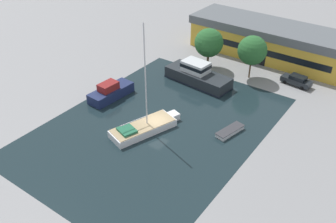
{
  "coord_description": "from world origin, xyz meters",
  "views": [
    {
      "loc": [
        24.38,
        -31.4,
        28.03
      ],
      "look_at": [
        0.0,
        2.59,
        1.0
      ],
      "focal_mm": 40.0,
      "sensor_mm": 36.0,
      "label": 1
    }
  ],
  "objects_px": {
    "parked_car": "(297,80)",
    "cabin_boat": "(111,92)",
    "quay_tree_by_water": "(209,43)",
    "sailboat_moored": "(144,127)",
    "motor_cruiser": "(197,75)",
    "small_dinghy": "(230,131)",
    "quay_tree_near_building": "(252,50)",
    "warehouse_building": "(271,40)"
  },
  "relations": [
    {
      "from": "parked_car",
      "to": "small_dinghy",
      "type": "bearing_deg",
      "value": 179.16
    },
    {
      "from": "warehouse_building",
      "to": "parked_car",
      "type": "distance_m",
      "value": 11.17
    },
    {
      "from": "parked_car",
      "to": "sailboat_moored",
      "type": "bearing_deg",
      "value": 160.76
    },
    {
      "from": "warehouse_building",
      "to": "quay_tree_by_water",
      "type": "bearing_deg",
      "value": -120.94
    },
    {
      "from": "motor_cruiser",
      "to": "cabin_boat",
      "type": "xyz_separation_m",
      "value": [
        -7.8,
        -11.3,
        -0.31
      ]
    },
    {
      "from": "sailboat_moored",
      "to": "small_dinghy",
      "type": "distance_m",
      "value": 10.9
    },
    {
      "from": "quay_tree_by_water",
      "to": "motor_cruiser",
      "type": "bearing_deg",
      "value": -75.68
    },
    {
      "from": "sailboat_moored",
      "to": "motor_cruiser",
      "type": "bearing_deg",
      "value": 113.75
    },
    {
      "from": "small_dinghy",
      "to": "parked_car",
      "type": "bearing_deg",
      "value": -85.12
    },
    {
      "from": "sailboat_moored",
      "to": "small_dinghy",
      "type": "bearing_deg",
      "value": 51.78
    },
    {
      "from": "small_dinghy",
      "to": "cabin_boat",
      "type": "distance_m",
      "value": 18.45
    },
    {
      "from": "parked_car",
      "to": "cabin_boat",
      "type": "height_order",
      "value": "cabin_boat"
    },
    {
      "from": "motor_cruiser",
      "to": "small_dinghy",
      "type": "relative_size",
      "value": 2.49
    },
    {
      "from": "quay_tree_near_building",
      "to": "sailboat_moored",
      "type": "bearing_deg",
      "value": -101.84
    },
    {
      "from": "quay_tree_by_water",
      "to": "sailboat_moored",
      "type": "xyz_separation_m",
      "value": [
        2.82,
        -20.58,
        -3.8
      ]
    },
    {
      "from": "sailboat_moored",
      "to": "motor_cruiser",
      "type": "relative_size",
      "value": 1.3
    },
    {
      "from": "quay_tree_by_water",
      "to": "warehouse_building",
      "type": "bearing_deg",
      "value": 57.83
    },
    {
      "from": "warehouse_building",
      "to": "quay_tree_near_building",
      "type": "relative_size",
      "value": 4.17
    },
    {
      "from": "parked_car",
      "to": "cabin_boat",
      "type": "distance_m",
      "value": 28.45
    },
    {
      "from": "quay_tree_near_building",
      "to": "parked_car",
      "type": "bearing_deg",
      "value": 15.31
    },
    {
      "from": "warehouse_building",
      "to": "small_dinghy",
      "type": "bearing_deg",
      "value": -76.65
    },
    {
      "from": "parked_car",
      "to": "small_dinghy",
      "type": "height_order",
      "value": "parked_car"
    },
    {
      "from": "motor_cruiser",
      "to": "parked_car",
      "type": "bearing_deg",
      "value": -51.93
    },
    {
      "from": "quay_tree_near_building",
      "to": "cabin_boat",
      "type": "distance_m",
      "value": 22.6
    },
    {
      "from": "quay_tree_by_water",
      "to": "motor_cruiser",
      "type": "height_order",
      "value": "quay_tree_by_water"
    },
    {
      "from": "quay_tree_near_building",
      "to": "parked_car",
      "type": "xyz_separation_m",
      "value": [
        7.03,
        1.92,
        -3.86
      ]
    },
    {
      "from": "quay_tree_near_building",
      "to": "cabin_boat",
      "type": "bearing_deg",
      "value": -127.83
    },
    {
      "from": "sailboat_moored",
      "to": "warehouse_building",
      "type": "bearing_deg",
      "value": 101.57
    },
    {
      "from": "sailboat_moored",
      "to": "cabin_boat",
      "type": "relative_size",
      "value": 1.98
    },
    {
      "from": "small_dinghy",
      "to": "cabin_boat",
      "type": "bearing_deg",
      "value": 19.84
    },
    {
      "from": "sailboat_moored",
      "to": "quay_tree_near_building",
      "type": "bearing_deg",
      "value": 96.59
    },
    {
      "from": "warehouse_building",
      "to": "sailboat_moored",
      "type": "distance_m",
      "value": 31.3
    },
    {
      "from": "quay_tree_near_building",
      "to": "quay_tree_by_water",
      "type": "bearing_deg",
      "value": -174.15
    },
    {
      "from": "sailboat_moored",
      "to": "small_dinghy",
      "type": "relative_size",
      "value": 3.22
    },
    {
      "from": "warehouse_building",
      "to": "quay_tree_near_building",
      "type": "xyz_separation_m",
      "value": [
        0.74,
        -9.66,
        1.75
      ]
    },
    {
      "from": "motor_cruiser",
      "to": "cabin_boat",
      "type": "bearing_deg",
      "value": 150.92
    },
    {
      "from": "quay_tree_near_building",
      "to": "cabin_boat",
      "type": "height_order",
      "value": "quay_tree_near_building"
    },
    {
      "from": "quay_tree_by_water",
      "to": "small_dinghy",
      "type": "height_order",
      "value": "quay_tree_by_water"
    },
    {
      "from": "parked_car",
      "to": "motor_cruiser",
      "type": "distance_m",
      "value": 15.3
    },
    {
      "from": "quay_tree_by_water",
      "to": "sailboat_moored",
      "type": "bearing_deg",
      "value": -82.2
    },
    {
      "from": "parked_car",
      "to": "motor_cruiser",
      "type": "xyz_separation_m",
      "value": [
        -12.9,
        -8.23,
        0.44
      ]
    },
    {
      "from": "motor_cruiser",
      "to": "cabin_boat",
      "type": "distance_m",
      "value": 13.73
    }
  ]
}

